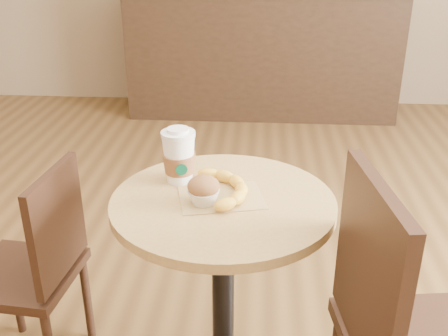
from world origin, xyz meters
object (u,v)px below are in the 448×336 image
at_px(banana, 223,189).
at_px(cafe_table, 223,266).
at_px(chair_left, 36,266).
at_px(muffin, 203,190).
at_px(coffee_cup, 179,158).

bearing_deg(banana, cafe_table, -102.98).
relative_size(cafe_table, chair_left, 0.95).
height_order(chair_left, muffin, muffin).
distance_m(cafe_table, chair_left, 0.64).
distance_m(chair_left, muffin, 0.69).
relative_size(coffee_cup, banana, 0.66).
height_order(cafe_table, chair_left, chair_left).
bearing_deg(chair_left, coffee_cup, 99.90).
bearing_deg(chair_left, banana, 91.07).
relative_size(chair_left, banana, 2.99).
xyz_separation_m(cafe_table, chair_left, (-0.64, 0.07, -0.08)).
bearing_deg(coffee_cup, cafe_table, -54.12).
relative_size(chair_left, coffee_cup, 4.55).
height_order(coffee_cup, muffin, coffee_cup).
bearing_deg(muffin, banana, 47.91).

